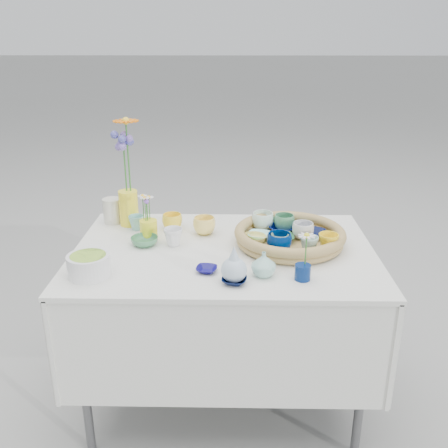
{
  "coord_description": "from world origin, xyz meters",
  "views": [
    {
      "loc": [
        0.04,
        -1.92,
        1.61
      ],
      "look_at": [
        0.0,
        0.02,
        0.87
      ],
      "focal_mm": 40.0,
      "sensor_mm": 36.0,
      "label": 1
    }
  ],
  "objects_px": {
    "display_table": "(224,396)",
    "tall_vase_yellow": "(129,208)",
    "wicker_tray": "(290,236)",
    "bud_vase_seafoam": "(264,264)"
  },
  "relations": [
    {
      "from": "display_table",
      "to": "tall_vase_yellow",
      "type": "distance_m",
      "value": 1.0
    },
    {
      "from": "display_table",
      "to": "wicker_tray",
      "type": "bearing_deg",
      "value": 10.12
    },
    {
      "from": "bud_vase_seafoam",
      "to": "tall_vase_yellow",
      "type": "bearing_deg",
      "value": 139.07
    },
    {
      "from": "wicker_tray",
      "to": "bud_vase_seafoam",
      "type": "relative_size",
      "value": 4.92
    },
    {
      "from": "display_table",
      "to": "tall_vase_yellow",
      "type": "relative_size",
      "value": 7.55
    },
    {
      "from": "display_table",
      "to": "tall_vase_yellow",
      "type": "xyz_separation_m",
      "value": [
        -0.45,
        0.28,
        0.85
      ]
    },
    {
      "from": "wicker_tray",
      "to": "tall_vase_yellow",
      "type": "height_order",
      "value": "tall_vase_yellow"
    },
    {
      "from": "display_table",
      "to": "wicker_tray",
      "type": "xyz_separation_m",
      "value": [
        0.28,
        0.05,
        0.8
      ]
    },
    {
      "from": "wicker_tray",
      "to": "bud_vase_seafoam",
      "type": "distance_m",
      "value": 0.32
    },
    {
      "from": "wicker_tray",
      "to": "bud_vase_seafoam",
      "type": "xyz_separation_m",
      "value": [
        -0.13,
        -0.3,
        0.01
      ]
    }
  ]
}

